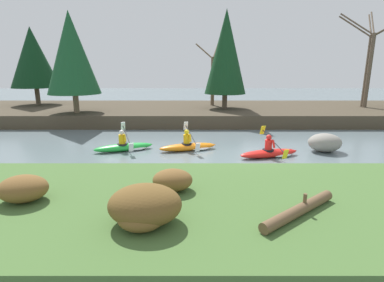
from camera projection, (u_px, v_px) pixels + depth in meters
The scene contains 18 objects.
ground_plane at pixel (234, 158), 12.89m from camera, with size 90.00×90.00×0.00m, color slate.
riverbank_near at pixel (265, 212), 7.33m from camera, with size 44.00×5.53×0.69m.
riverbank_far at pixel (216, 112), 23.03m from camera, with size 44.00×9.05×0.86m.
conifer_tree_far_left at pixel (34, 58), 23.42m from camera, with size 3.63×3.63×6.01m.
conifer_tree_left at pixel (72, 53), 19.06m from camera, with size 3.37×3.37×6.40m.
conifer_tree_mid_left at pixel (226, 52), 21.04m from camera, with size 2.96×2.96×6.87m.
bare_tree_upstream at pixel (213, 75), 23.40m from camera, with size 2.76×2.73×4.94m.
bare_tree_mid_upstream at pixel (371, 62), 21.88m from camera, with size 3.90×3.86×7.11m.
bare_tree_mid_downstream at pixel (369, 63), 22.19m from camera, with size 3.82×3.78×6.96m.
shrub_clump_nearest at pixel (24, 188), 7.08m from camera, with size 1.15×0.96×0.62m.
shrub_clump_second at pixel (141, 217), 5.83m from camera, with size 0.94×0.78×0.51m.
shrub_clump_third at pixel (145, 205), 6.03m from camera, with size 1.49×1.24×0.81m.
shrub_clump_far_end at pixel (173, 180), 7.70m from camera, with size 1.03×0.86×0.56m.
kayaker_lead at pixel (272, 153), 12.99m from camera, with size 2.77×2.03×1.20m.
kayaker_middle at pixel (191, 146), 14.03m from camera, with size 2.76×2.03×1.20m.
kayaker_trailing at pixel (127, 146), 13.99m from camera, with size 2.73×1.98×1.20m.
boulder_midstream at pixel (325, 143), 13.76m from camera, with size 1.51×1.18×0.85m.
driftwood_log at pixel (300, 210), 6.41m from camera, with size 2.06×1.75×0.44m.
Camera 1 is at (-1.78, -12.35, 3.78)m, focal length 28.00 mm.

